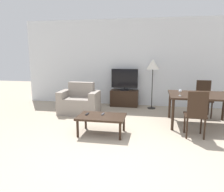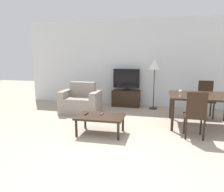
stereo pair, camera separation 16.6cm
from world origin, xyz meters
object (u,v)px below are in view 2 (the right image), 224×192
object	(u,v)px
tv	(126,80)
wine_glass_left	(180,92)
dining_chair_near	(195,113)
floor_lamp	(155,66)
dining_chair_far	(206,97)
remote_primary	(86,114)
coffee_table	(100,118)
armchair	(81,102)
dining_table	(202,98)
tv_stand	(126,98)
remote_secondary	(102,114)

from	to	relation	value
tv	wine_glass_left	bearing A→B (deg)	-51.06
dining_chair_near	floor_lamp	xyz separation A→B (m)	(-0.86, 2.25, 0.76)
dining_chair_far	remote_primary	distance (m)	3.21
dining_chair_near	floor_lamp	bearing A→B (deg)	110.97
tv	floor_lamp	xyz separation A→B (m)	(0.85, -0.15, 0.44)
coffee_table	dining_chair_far	distance (m)	2.98
dining_chair_near	floor_lamp	size ratio (longest dim) A/B	0.63
armchair	wine_glass_left	xyz separation A→B (m)	(2.57, -0.73, 0.51)
coffee_table	floor_lamp	bearing A→B (deg)	67.49
coffee_table	dining_table	size ratio (longest dim) A/B	0.68
tv_stand	armchair	bearing A→B (deg)	-135.64
remote_primary	remote_secondary	bearing A→B (deg)	11.23
armchair	coffee_table	size ratio (longest dim) A/B	1.12
tv_stand	dining_chair_far	bearing A→B (deg)	-17.39
remote_primary	dining_chair_far	bearing A→B (deg)	34.06
tv_stand	dining_table	bearing A→B (deg)	-38.21
tv_stand	tv	bearing A→B (deg)	-90.00
dining_table	remote_secondary	world-z (taller)	dining_table
armchair	tv_stand	bearing A→B (deg)	44.36
wine_glass_left	dining_table	bearing A→B (deg)	28.71
armchair	tv	distance (m)	1.64
dining_table	tv	bearing A→B (deg)	141.84
dining_chair_far	floor_lamp	world-z (taller)	floor_lamp
dining_chair_near	wine_glass_left	distance (m)	0.70
remote_secondary	wine_glass_left	xyz separation A→B (m)	(1.59, 0.61, 0.43)
floor_lamp	tv	bearing A→B (deg)	170.30
dining_chair_far	floor_lamp	size ratio (longest dim) A/B	0.63
dining_chair_far	wine_glass_left	size ratio (longest dim) A/B	6.44
dining_table	wine_glass_left	bearing A→B (deg)	-151.29
tv_stand	dining_chair_far	size ratio (longest dim) A/B	0.92
tv_stand	dining_chair_far	distance (m)	2.33
tv_stand	remote_secondary	xyz separation A→B (m)	(-0.13, -2.42, 0.14)
armchair	tv	xyz separation A→B (m)	(1.11, 1.08, 0.53)
dining_table	wine_glass_left	world-z (taller)	wine_glass_left
dining_chair_near	remote_primary	xyz separation A→B (m)	(-2.17, -0.09, -0.12)
dining_chair_near	remote_secondary	world-z (taller)	dining_chair_near
dining_table	wine_glass_left	size ratio (longest dim) A/B	9.63
tv_stand	tv	xyz separation A→B (m)	(-0.00, -0.00, 0.59)
tv_stand	dining_chair_far	world-z (taller)	dining_chair_far
coffee_table	remote_secondary	distance (m)	0.12
dining_chair_far	remote_secondary	size ratio (longest dim) A/B	6.27
tv_stand	floor_lamp	world-z (taller)	floor_lamp
dining_chair_far	remote_primary	world-z (taller)	dining_chair_far
remote_primary	armchair	bearing A→B (deg)	115.06
armchair	wine_glass_left	bearing A→B (deg)	-15.88
tv	wine_glass_left	world-z (taller)	tv
coffee_table	wine_glass_left	distance (m)	1.82
tv	dining_table	bearing A→B (deg)	-38.16
armchair	floor_lamp	xyz separation A→B (m)	(1.96, 0.93, 0.97)
dining_chair_far	tv_stand	bearing A→B (deg)	162.61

